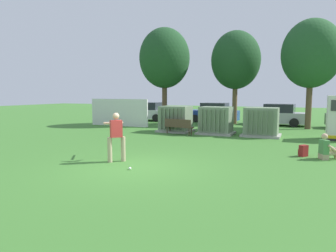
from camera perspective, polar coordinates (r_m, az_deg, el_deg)
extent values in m
plane|color=#3D752D|center=(10.03, -6.05, -7.78)|extent=(96.00, 96.00, 0.00)
cube|color=silver|center=(22.68, -9.26, 2.54)|extent=(4.80, 0.12, 2.00)
cube|color=#9E9B93|center=(19.04, 1.44, -0.91)|extent=(2.10, 1.70, 0.12)
cube|color=gray|center=(18.96, 1.44, 1.52)|extent=(1.80, 1.40, 1.50)
cube|color=#63755B|center=(18.52, -1.28, 1.41)|extent=(0.06, 0.12, 1.27)
cube|color=#63755B|center=(18.42, -0.57, 1.38)|extent=(0.06, 0.12, 1.27)
cube|color=#63755B|center=(18.31, 0.16, 1.35)|extent=(0.06, 0.12, 1.27)
cube|color=#63755B|center=(18.21, 0.89, 1.32)|extent=(0.06, 0.12, 1.27)
cube|color=#63755B|center=(18.11, 1.63, 1.30)|extent=(0.06, 0.12, 1.27)
cube|color=#63755B|center=(18.02, 2.38, 1.27)|extent=(0.06, 0.12, 1.27)
cube|color=#9E9B93|center=(18.23, 9.02, -1.31)|extent=(2.10, 1.70, 0.12)
cube|color=gray|center=(18.14, 9.07, 1.23)|extent=(1.80, 1.40, 1.50)
cube|color=#63755B|center=(17.59, 6.42, 1.11)|extent=(0.06, 0.12, 1.27)
cube|color=#63755B|center=(17.51, 7.21, 1.08)|extent=(0.06, 0.12, 1.27)
cube|color=#63755B|center=(17.44, 8.01, 1.05)|extent=(0.06, 0.12, 1.27)
cube|color=#63755B|center=(17.37, 8.82, 1.02)|extent=(0.06, 0.12, 1.27)
cube|color=#63755B|center=(17.31, 9.63, 0.98)|extent=(0.06, 0.12, 1.27)
cube|color=#63755B|center=(17.25, 10.45, 0.95)|extent=(0.06, 0.12, 1.27)
cube|color=#9E9B93|center=(17.85, 17.13, -1.66)|extent=(2.10, 1.70, 0.12)
cube|color=gray|center=(17.77, 17.22, 0.93)|extent=(1.80, 1.40, 1.50)
cube|color=#63755B|center=(17.11, 14.79, 0.80)|extent=(0.06, 0.12, 1.27)
cube|color=#63755B|center=(17.07, 15.63, 0.77)|extent=(0.06, 0.12, 1.27)
cube|color=#63755B|center=(17.03, 16.48, 0.73)|extent=(0.06, 0.12, 1.27)
cube|color=#63755B|center=(17.00, 17.33, 0.70)|extent=(0.06, 0.12, 1.27)
cube|color=#63755B|center=(16.97, 18.19, 0.66)|extent=(0.06, 0.12, 1.27)
cube|color=#63755B|center=(16.95, 19.04, 0.62)|extent=(0.06, 0.12, 1.27)
cube|color=#4C3828|center=(17.80, 2.12, -0.15)|extent=(1.84, 0.72, 0.05)
cube|color=#4C3828|center=(17.62, 1.81, 0.59)|extent=(1.78, 0.37, 0.44)
cylinder|color=#4C3828|center=(18.36, 0.34, -0.70)|extent=(0.06, 0.06, 0.42)
cylinder|color=#4C3828|center=(17.55, 4.47, -1.04)|extent=(0.06, 0.06, 0.42)
cylinder|color=#4C3828|center=(18.13, -0.16, -0.78)|extent=(0.06, 0.06, 0.42)
cylinder|color=#4C3828|center=(17.31, 4.00, -1.13)|extent=(0.06, 0.06, 0.42)
cylinder|color=tan|center=(10.80, -10.94, -4.46)|extent=(0.16, 0.16, 0.88)
cylinder|color=tan|center=(10.90, -8.46, -4.32)|extent=(0.16, 0.16, 0.88)
cube|color=red|center=(10.74, -9.77, -0.50)|extent=(0.45, 0.46, 0.60)
sphere|color=#DBAD89|center=(10.70, -9.81, 1.86)|extent=(0.23, 0.23, 0.23)
cylinder|color=#DBAD89|center=(11.07, -10.67, 0.51)|extent=(0.52, 0.33, 0.09)
cylinder|color=#DBAD89|center=(11.10, -9.76, 0.54)|extent=(0.30, 0.53, 0.09)
cylinder|color=#B2B2B7|center=(11.75, -10.91, 0.47)|extent=(0.66, 0.63, 0.21)
sphere|color=#B2B2B7|center=(11.33, -10.49, 0.64)|extent=(0.08, 0.08, 0.08)
sphere|color=white|center=(9.73, -7.20, -7.95)|extent=(0.09, 0.09, 0.09)
cube|color=tan|center=(12.54, 27.31, -5.14)|extent=(0.37, 0.41, 0.20)
cube|color=#4C8C4C|center=(12.48, 27.39, -3.52)|extent=(0.36, 0.42, 0.52)
sphere|color=#DBAD89|center=(12.43, 27.48, -1.75)|extent=(0.22, 0.22, 0.22)
cylinder|color=tan|center=(12.72, 27.99, -4.48)|extent=(0.46, 0.32, 0.13)
cylinder|color=tan|center=(12.84, 28.85, -4.41)|extent=(0.32, 0.24, 0.46)
cylinder|color=tan|center=(12.55, 28.46, -4.64)|extent=(0.46, 0.32, 0.13)
cylinder|color=#DBAD89|center=(12.80, 27.71, -3.51)|extent=(0.41, 0.26, 0.32)
cylinder|color=#DBAD89|center=(12.41, 28.79, -3.85)|extent=(0.41, 0.26, 0.32)
cube|color=maroon|center=(12.74, 24.22, -4.28)|extent=(0.35, 0.38, 0.44)
cube|color=maroon|center=(12.83, 23.74, -4.49)|extent=(0.18, 0.21, 0.22)
cylinder|color=brown|center=(23.75, -0.65, 4.18)|extent=(0.39, 0.39, 3.16)
ellipsoid|color=#1E4723|center=(23.89, -0.66, 12.71)|extent=(3.89, 3.89, 4.62)
cylinder|color=brown|center=(24.41, 12.48, 3.99)|extent=(0.38, 0.38, 3.07)
ellipsoid|color=#1E4723|center=(24.53, 12.67, 12.06)|extent=(3.78, 3.78, 4.49)
cylinder|color=brown|center=(22.54, 25.03, 3.43)|extent=(0.38, 0.38, 3.11)
ellipsoid|color=#235128|center=(22.67, 25.44, 12.26)|extent=(3.83, 3.83, 4.55)
cube|color=silver|center=(27.19, -3.85, 2.31)|extent=(4.26, 1.84, 0.80)
cube|color=#262B33|center=(27.08, -3.59, 3.82)|extent=(2.15, 1.63, 0.64)
cylinder|color=black|center=(27.17, -7.12, 1.72)|extent=(0.65, 0.24, 0.64)
cylinder|color=black|center=(28.60, -5.26, 1.97)|extent=(0.65, 0.24, 0.64)
cylinder|color=black|center=(25.84, -2.28, 1.54)|extent=(0.65, 0.24, 0.64)
cylinder|color=black|center=(27.34, -0.59, 1.80)|extent=(0.65, 0.24, 0.64)
cube|color=navy|center=(25.88, 8.48, 2.06)|extent=(4.24, 1.79, 0.80)
cube|color=#262B33|center=(25.80, 8.82, 3.64)|extent=(2.13, 1.61, 0.64)
cylinder|color=black|center=(25.51, 5.11, 1.46)|extent=(0.64, 0.23, 0.64)
cylinder|color=black|center=(27.11, 6.36, 1.72)|extent=(0.64, 0.23, 0.64)
cylinder|color=black|center=(24.74, 10.78, 1.22)|extent=(0.64, 0.23, 0.64)
cylinder|color=black|center=(26.38, 11.72, 1.51)|extent=(0.64, 0.23, 0.64)
cube|color=#B2B2B7|center=(24.45, 19.92, 1.52)|extent=(4.32, 2.02, 0.80)
cube|color=#262B33|center=(24.38, 20.33, 3.19)|extent=(2.21, 1.72, 0.64)
cylinder|color=black|center=(23.86, 16.49, 0.90)|extent=(0.65, 0.27, 0.64)
cylinder|color=black|center=(25.52, 17.29, 1.20)|extent=(0.65, 0.27, 0.64)
cylinder|color=black|center=(23.47, 22.72, 0.59)|extent=(0.65, 0.27, 0.64)
cylinder|color=black|center=(25.15, 23.12, 0.92)|extent=(0.65, 0.27, 0.64)
cylinder|color=black|center=(24.95, 29.22, 0.59)|extent=(0.66, 0.27, 0.64)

